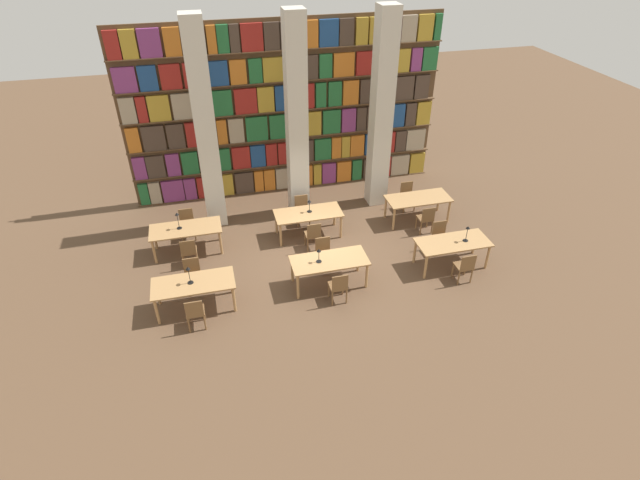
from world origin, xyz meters
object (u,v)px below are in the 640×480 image
at_px(pillar_center, 297,121).
at_px(reading_table_0, 193,286).
at_px(reading_table_4, 308,215).
at_px(chair_2, 339,286).
at_px(chair_7, 187,223).
at_px(desk_lamp_0, 189,272).
at_px(chair_1, 193,274).
at_px(reading_table_5, 418,200).
at_px(chair_5, 440,236).
at_px(chair_10, 426,218).
at_px(chair_3, 324,253).
at_px(chair_9, 302,209).
at_px(desk_lamp_1, 319,253).
at_px(reading_table_3, 186,231).
at_px(chair_11, 407,195).
at_px(chair_0, 195,312).
at_px(desk_lamp_4, 309,204).
at_px(pillar_left, 205,130).
at_px(pillar_right, 381,113).
at_px(chair_6, 189,251).
at_px(chair_4, 465,266).
at_px(reading_table_1, 329,263).
at_px(chair_8, 313,234).
at_px(desk_lamp_2, 467,231).
at_px(desk_lamp_3, 178,218).

relative_size(pillar_center, reading_table_0, 3.08).
bearing_deg(reading_table_4, chair_2, -89.16).
bearing_deg(chair_7, desk_lamp_0, 90.50).
height_order(chair_1, reading_table_5, chair_1).
bearing_deg(chair_5, chair_10, -89.90).
relative_size(chair_3, chair_9, 1.00).
bearing_deg(desk_lamp_0, chair_7, 90.50).
relative_size(desk_lamp_1, reading_table_4, 0.20).
xyz_separation_m(reading_table_0, reading_table_3, (-0.11, 2.47, 0.00)).
bearing_deg(reading_table_4, chair_11, 12.33).
bearing_deg(chair_0, chair_5, 12.46).
xyz_separation_m(pillar_center, chair_9, (-0.05, -0.72, -2.51)).
bearing_deg(chair_3, reading_table_4, -88.43).
xyz_separation_m(reading_table_0, chair_1, (-0.02, 0.72, -0.20)).
height_order(desk_lamp_1, desk_lamp_4, desk_lamp_4).
height_order(pillar_left, pillar_right, same).
height_order(pillar_right, chair_6, pillar_right).
bearing_deg(reading_table_0, chair_11, 25.19).
relative_size(reading_table_0, chair_10, 2.17).
height_order(pillar_center, desk_lamp_0, pillar_center).
xyz_separation_m(chair_4, desk_lamp_4, (-3.36, 3.14, 0.55)).
bearing_deg(chair_3, chair_5, 179.58).
bearing_deg(chair_5, desk_lamp_4, -26.83).
bearing_deg(pillar_center, desk_lamp_4, -88.74).
xyz_separation_m(reading_table_1, reading_table_3, (-3.48, 2.38, 0.00)).
height_order(desk_lamp_1, reading_table_3, desk_lamp_1).
bearing_deg(reading_table_0, desk_lamp_0, 170.80).
distance_m(chair_5, chair_11, 2.40).
xyz_separation_m(reading_table_3, reading_table_4, (3.48, -0.03, 0.00)).
distance_m(reading_table_1, reading_table_3, 4.22).
bearing_deg(desk_lamp_1, pillar_center, 85.65).
bearing_deg(chair_9, reading_table_4, 92.36).
relative_size(pillar_center, desk_lamp_1, 15.45).
bearing_deg(desk_lamp_1, chair_10, 24.41).
bearing_deg(chair_4, chair_5, 90.00).
distance_m(desk_lamp_1, chair_11, 4.85).
bearing_deg(chair_8, chair_6, 179.48).
relative_size(chair_0, desk_lamp_1, 2.31).
xyz_separation_m(chair_1, reading_table_4, (3.38, 1.72, 0.20)).
height_order(desk_lamp_2, desk_lamp_3, desk_lamp_3).
bearing_deg(pillar_center, desk_lamp_3, -159.23).
bearing_deg(reading_table_1, reading_table_3, 145.57).
height_order(pillar_left, desk_lamp_4, pillar_left).
height_order(reading_table_0, chair_9, chair_9).
relative_size(chair_2, chair_4, 1.00).
relative_size(pillar_right, desk_lamp_3, 11.93).
relative_size(reading_table_1, chair_8, 2.17).
distance_m(desk_lamp_2, chair_7, 7.86).
distance_m(pillar_left, desk_lamp_2, 7.62).
bearing_deg(chair_9, reading_table_1, 90.58).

